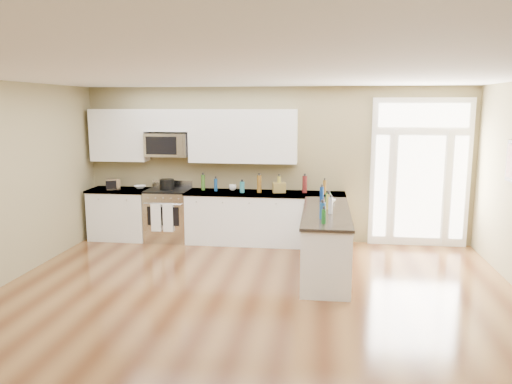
# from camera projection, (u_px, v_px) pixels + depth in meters

# --- Properties ---
(ground) EXTENTS (8.00, 8.00, 0.00)m
(ground) POSITION_uv_depth(u_px,v_px,m) (240.00, 335.00, 5.41)
(ground) COLOR #512C16
(room_shell) EXTENTS (8.00, 8.00, 8.00)m
(room_shell) POSITION_uv_depth(u_px,v_px,m) (239.00, 180.00, 5.12)
(room_shell) COLOR #8C8059
(room_shell) RESTS_ON ground
(back_cabinet_left) EXTENTS (1.10, 0.66, 0.94)m
(back_cabinet_left) POSITION_uv_depth(u_px,v_px,m) (121.00, 215.00, 9.32)
(back_cabinet_left) COLOR white
(back_cabinet_left) RESTS_ON ground
(back_cabinet_right) EXTENTS (2.85, 0.66, 0.94)m
(back_cabinet_right) POSITION_uv_depth(u_px,v_px,m) (265.00, 220.00, 8.96)
(back_cabinet_right) COLOR white
(back_cabinet_right) RESTS_ON ground
(peninsula_cabinet) EXTENTS (0.69, 2.32, 0.94)m
(peninsula_cabinet) POSITION_uv_depth(u_px,v_px,m) (326.00, 244.00, 7.41)
(peninsula_cabinet) COLOR white
(peninsula_cabinet) RESTS_ON ground
(upper_cabinet_left) EXTENTS (1.04, 0.33, 0.95)m
(upper_cabinet_left) POSITION_uv_depth(u_px,v_px,m) (119.00, 135.00, 9.21)
(upper_cabinet_left) COLOR white
(upper_cabinet_left) RESTS_ON room_shell
(upper_cabinet_right) EXTENTS (1.94, 0.33, 0.95)m
(upper_cabinet_right) POSITION_uv_depth(u_px,v_px,m) (243.00, 136.00, 8.91)
(upper_cabinet_right) COLOR white
(upper_cabinet_right) RESTS_ON room_shell
(upper_cabinet_short) EXTENTS (0.82, 0.33, 0.40)m
(upper_cabinet_short) POSITION_uv_depth(u_px,v_px,m) (168.00, 120.00, 9.04)
(upper_cabinet_short) COLOR white
(upper_cabinet_short) RESTS_ON room_shell
(microwave) EXTENTS (0.78, 0.41, 0.42)m
(microwave) POSITION_uv_depth(u_px,v_px,m) (168.00, 145.00, 9.08)
(microwave) COLOR silver
(microwave) RESTS_ON room_shell
(entry_door) EXTENTS (1.70, 0.10, 2.60)m
(entry_door) POSITION_uv_depth(u_px,v_px,m) (420.00, 173.00, 8.72)
(entry_door) COLOR white
(entry_door) RESTS_ON ground
(kitchen_range) EXTENTS (0.77, 0.69, 1.08)m
(kitchen_range) POSITION_uv_depth(u_px,v_px,m) (169.00, 215.00, 9.19)
(kitchen_range) COLOR silver
(kitchen_range) RESTS_ON ground
(stockpot) EXTENTS (0.28, 0.28, 0.20)m
(stockpot) POSITION_uv_depth(u_px,v_px,m) (167.00, 184.00, 9.12)
(stockpot) COLOR black
(stockpot) RESTS_ON kitchen_range
(toaster_oven) EXTENTS (0.30, 0.27, 0.21)m
(toaster_oven) POSITION_uv_depth(u_px,v_px,m) (113.00, 184.00, 9.15)
(toaster_oven) COLOR silver
(toaster_oven) RESTS_ON back_cabinet_left
(cardboard_box) EXTENTS (0.25, 0.21, 0.18)m
(cardboard_box) POSITION_uv_depth(u_px,v_px,m) (279.00, 188.00, 8.84)
(cardboard_box) COLOR olive
(cardboard_box) RESTS_ON back_cabinet_right
(bowl_left) EXTENTS (0.29, 0.29, 0.05)m
(bowl_left) POSITION_uv_depth(u_px,v_px,m) (140.00, 187.00, 9.29)
(bowl_left) COLOR white
(bowl_left) RESTS_ON back_cabinet_left
(bowl_peninsula) EXTENTS (0.18, 0.18, 0.05)m
(bowl_peninsula) POSITION_uv_depth(u_px,v_px,m) (330.00, 201.00, 7.96)
(bowl_peninsula) COLOR white
(bowl_peninsula) RESTS_ON peninsula_cabinet
(cup_counter) EXTENTS (0.16, 0.16, 0.11)m
(cup_counter) POSITION_uv_depth(u_px,v_px,m) (233.00, 187.00, 9.08)
(cup_counter) COLOR white
(cup_counter) RESTS_ON back_cabinet_right
(counter_bottles) EXTENTS (2.35, 2.45, 0.31)m
(counter_bottles) POSITION_uv_depth(u_px,v_px,m) (286.00, 192.00, 8.22)
(counter_bottles) COLOR #19591E
(counter_bottles) RESTS_ON back_cabinet_right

